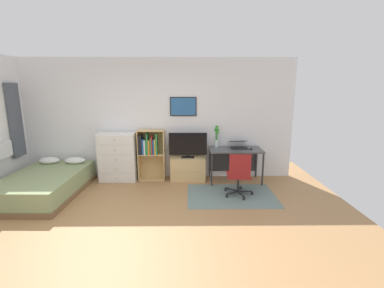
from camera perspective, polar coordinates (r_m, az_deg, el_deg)
The scene contains 13 objects.
ground_plane at distance 4.25m, azimuth -10.55°, elevation -17.42°, with size 7.20×7.20×0.00m, color #A87A4C.
wall_back_with_posters at distance 6.15m, azimuth -7.19°, elevation 5.26°, with size 6.12×0.09×2.70m.
area_rug at distance 5.38m, azimuth 8.32°, elevation -10.71°, with size 1.70×1.20×0.01m, color slate.
bed at distance 6.03m, azimuth -28.68°, elevation -7.41°, with size 1.34×2.05×0.55m.
dresser at distance 6.20m, azimuth -15.44°, elevation -2.68°, with size 0.80×0.46×1.08m.
bookshelf at distance 6.08m, azimuth -8.94°, elevation -1.30°, with size 0.59×0.30×1.14m.
tv_stand at distance 6.08m, azimuth -0.87°, elevation -5.22°, with size 0.77×0.41×0.53m.
television at distance 5.92m, azimuth -0.89°, elevation -0.26°, with size 0.84×0.16×0.56m.
desk at distance 6.05m, azimuth 9.08°, elevation -2.10°, with size 1.15×0.62×0.74m.
office_chair at distance 5.20m, azimuth 9.97°, elevation -6.22°, with size 0.57×0.58×0.86m.
laptop at distance 6.03m, azimuth 9.85°, elevation -0.22°, with size 0.43×0.46×0.17m.
computer_mouse at distance 5.96m, azimuth 12.47°, elevation -0.97°, with size 0.06×0.10×0.03m, color #262628.
bamboo_vase at distance 6.04m, azimuth 5.26°, elevation 1.77°, with size 0.11×0.10×0.49m.
Camera 1 is at (0.70, -3.64, 2.09)m, focal length 25.10 mm.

